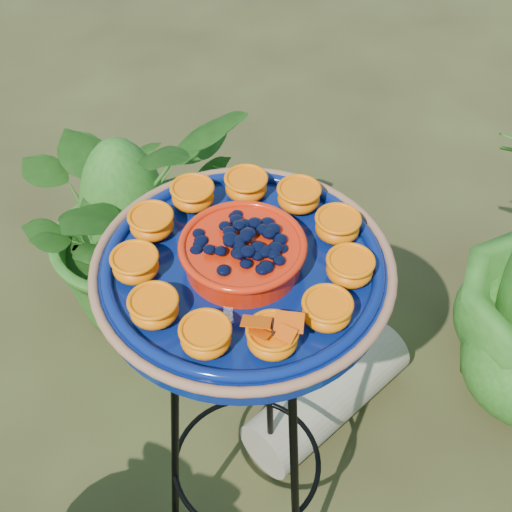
# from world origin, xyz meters

# --- Properties ---
(ground_plane) EXTENTS (20.00, 20.00, 0.00)m
(ground_plane) POSITION_xyz_m (0.00, 0.00, 0.00)
(ground_plane) COLOR #2E2514
(ground_plane) RESTS_ON ground
(tripod_stand) EXTENTS (0.45, 0.45, 0.98)m
(tripod_stand) POSITION_xyz_m (-0.13, -0.07, 0.59)
(tripod_stand) COLOR black
(tripod_stand) RESTS_ON ground
(feeder_dish) EXTENTS (0.63, 0.63, 0.12)m
(feeder_dish) POSITION_xyz_m (-0.13, -0.07, 1.02)
(feeder_dish) COLOR #071759
(feeder_dish) RESTS_ON tripod_stand
(driftwood_log) EXTENTS (0.52, 0.51, 0.18)m
(driftwood_log) POSITION_xyz_m (0.10, 0.28, 0.09)
(driftwood_log) COLOR gray
(driftwood_log) RESTS_ON ground
(shrub_back_left) EXTENTS (0.94, 0.93, 0.79)m
(shrub_back_left) POSITION_xyz_m (-0.52, 0.74, 0.39)
(shrub_back_left) COLOR #205216
(shrub_back_left) RESTS_ON ground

